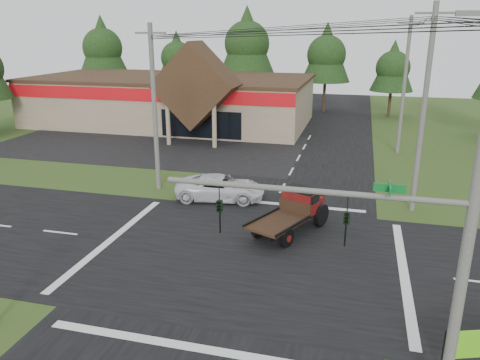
% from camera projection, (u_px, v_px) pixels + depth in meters
% --- Properties ---
extents(ground, '(120.00, 120.00, 0.00)m').
position_uv_depth(ground, '(247.00, 255.00, 21.92)').
color(ground, '#354719').
rests_on(ground, ground).
extents(road_ns, '(12.00, 120.00, 0.02)m').
position_uv_depth(road_ns, '(247.00, 255.00, 21.92)').
color(road_ns, black).
rests_on(road_ns, ground).
extents(road_ew, '(120.00, 12.00, 0.02)m').
position_uv_depth(road_ew, '(247.00, 255.00, 21.92)').
color(road_ew, black).
rests_on(road_ew, ground).
extents(parking_apron, '(28.00, 14.00, 0.02)m').
position_uv_depth(parking_apron, '(147.00, 145.00, 42.77)').
color(parking_apron, black).
rests_on(parking_apron, ground).
extents(cvs_building, '(30.40, 18.20, 9.19)m').
position_uv_depth(cvs_building, '(173.00, 99.00, 52.07)').
color(cvs_building, gray).
rests_on(cvs_building, ground).
extents(traffic_signal_mast, '(8.12, 0.24, 7.00)m').
position_uv_depth(traffic_signal_mast, '(395.00, 255.00, 12.27)').
color(traffic_signal_mast, '#595651').
rests_on(traffic_signal_mast, ground).
extents(utility_pole_nr, '(2.00, 0.30, 11.00)m').
position_uv_depth(utility_pole_nr, '(472.00, 218.00, 11.50)').
color(utility_pole_nr, '#595651').
rests_on(utility_pole_nr, ground).
extents(utility_pole_nw, '(2.00, 0.30, 10.50)m').
position_uv_depth(utility_pole_nw, '(154.00, 108.00, 29.56)').
color(utility_pole_nw, '#595651').
rests_on(utility_pole_nw, ground).
extents(utility_pole_ne, '(2.00, 0.30, 11.50)m').
position_uv_depth(utility_pole_ne, '(424.00, 110.00, 25.60)').
color(utility_pole_ne, '#595651').
rests_on(utility_pole_ne, ground).
extents(utility_pole_n, '(2.00, 0.30, 11.20)m').
position_uv_depth(utility_pole_n, '(404.00, 85.00, 38.55)').
color(utility_pole_n, '#595651').
rests_on(utility_pole_n, ground).
extents(tree_row_a, '(6.72, 6.72, 12.12)m').
position_uv_depth(tree_row_a, '(102.00, 46.00, 63.49)').
color(tree_row_a, '#332316').
rests_on(tree_row_a, ground).
extents(tree_row_b, '(5.60, 5.60, 10.10)m').
position_uv_depth(tree_row_b, '(177.00, 56.00, 63.36)').
color(tree_row_b, '#332316').
rests_on(tree_row_b, ground).
extents(tree_row_c, '(7.28, 7.28, 13.13)m').
position_uv_depth(tree_row_c, '(247.00, 41.00, 59.44)').
color(tree_row_c, '#332316').
rests_on(tree_row_c, ground).
extents(tree_row_d, '(6.16, 6.16, 11.11)m').
position_uv_depth(tree_row_d, '(326.00, 53.00, 58.40)').
color(tree_row_d, '#332316').
rests_on(tree_row_d, ground).
extents(tree_row_e, '(5.04, 5.04, 9.09)m').
position_uv_depth(tree_row_e, '(393.00, 66.00, 55.06)').
color(tree_row_e, '#332316').
rests_on(tree_row_e, ground).
extents(antique_flatbed_truck, '(3.96, 5.58, 2.18)m').
position_uv_depth(antique_flatbed_truck, '(290.00, 213.00, 24.02)').
color(antique_flatbed_truck, '#4F0B0C').
rests_on(antique_flatbed_truck, ground).
extents(white_pickup, '(5.74, 3.23, 1.52)m').
position_uv_depth(white_pickup, '(220.00, 188.00, 28.95)').
color(white_pickup, silver).
rests_on(white_pickup, ground).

